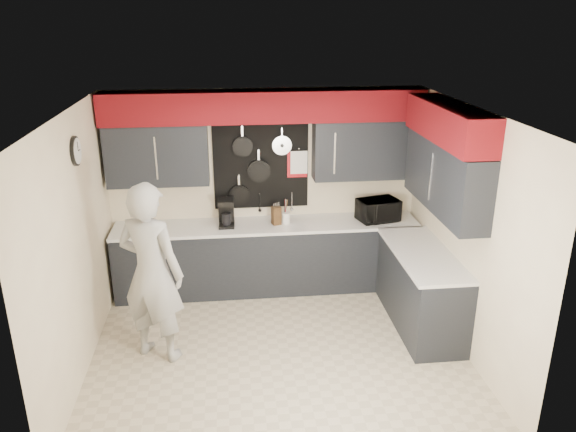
{
  "coord_description": "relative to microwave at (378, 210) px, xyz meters",
  "views": [
    {
      "loc": [
        -0.49,
        -5.26,
        3.5
      ],
      "look_at": [
        0.16,
        0.5,
        1.36
      ],
      "focal_mm": 35.0,
      "sensor_mm": 36.0,
      "label": 1
    }
  ],
  "objects": [
    {
      "name": "ground",
      "position": [
        -1.44,
        -1.41,
        -1.06
      ],
      "size": [
        4.0,
        4.0,
        0.0
      ],
      "primitive_type": "plane",
      "color": "#C5B799",
      "rests_on": "ground"
    },
    {
      "name": "left_wall_assembly",
      "position": [
        -3.43,
        -1.4,
        0.27
      ],
      "size": [
        0.05,
        3.5,
        2.6
      ],
      "color": "#F9E9C0",
      "rests_on": "ground"
    },
    {
      "name": "right_wall_assembly",
      "position": [
        0.41,
        -1.15,
        0.88
      ],
      "size": [
        0.36,
        3.5,
        2.6
      ],
      "color": "#F9E9C0",
      "rests_on": "ground"
    },
    {
      "name": "coffee_maker",
      "position": [
        -1.96,
        0.03,
        0.04
      ],
      "size": [
        0.2,
        0.24,
        0.36
      ],
      "rotation": [
        0.0,
        0.0,
        -0.03
      ],
      "color": "black",
      "rests_on": "base_cabinets"
    },
    {
      "name": "person",
      "position": [
        -2.73,
        -1.37,
        -0.09
      ],
      "size": [
        0.84,
        0.73,
        1.94
      ],
      "primitive_type": "imported",
      "rotation": [
        0.0,
        0.0,
        2.69
      ],
      "color": "#9D9D9A",
      "rests_on": "ground"
    },
    {
      "name": "knife_block",
      "position": [
        -1.32,
        0.01,
        -0.02
      ],
      "size": [
        0.13,
        0.13,
        0.23
      ],
      "primitive_type": "cube",
      "rotation": [
        0.0,
        0.0,
        0.26
      ],
      "color": "#3A2312",
      "rests_on": "base_cabinets"
    },
    {
      "name": "back_wall_assembly",
      "position": [
        -1.43,
        0.19,
        0.95
      ],
      "size": [
        4.0,
        0.36,
        2.6
      ],
      "color": "#F9E9C0",
      "rests_on": "ground"
    },
    {
      "name": "microwave",
      "position": [
        0.0,
        0.0,
        0.0
      ],
      "size": [
        0.58,
        0.46,
        0.28
      ],
      "primitive_type": "imported",
      "rotation": [
        0.0,
        0.0,
        0.25
      ],
      "color": "black",
      "rests_on": "base_cabinets"
    },
    {
      "name": "utensil_crock",
      "position": [
        -1.2,
        0.03,
        -0.07
      ],
      "size": [
        0.11,
        0.11,
        0.14
      ],
      "primitive_type": "cylinder",
      "color": "white",
      "rests_on": "base_cabinets"
    },
    {
      "name": "base_cabinets",
      "position": [
        -0.95,
        -0.28,
        -0.6
      ],
      "size": [
        3.95,
        2.2,
        0.92
      ],
      "color": "black",
      "rests_on": "ground"
    }
  ]
}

